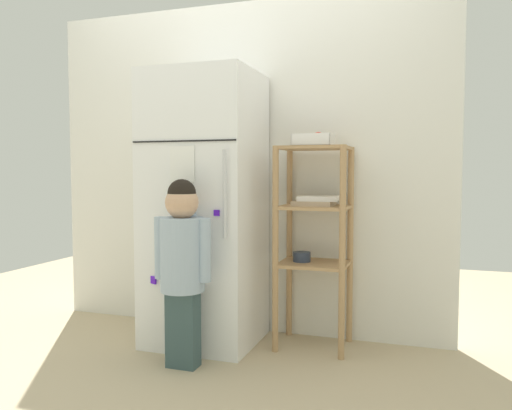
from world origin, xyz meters
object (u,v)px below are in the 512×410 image
at_px(refrigerator, 205,209).
at_px(child_standing, 183,254).
at_px(pantry_shelf_unit, 314,223).
at_px(fruit_bin, 315,141).

xyz_separation_m(refrigerator, child_standing, (0.06, -0.42, -0.21)).
bearing_deg(child_standing, pantry_shelf_unit, 41.99).
distance_m(refrigerator, fruit_bin, 0.78).
bearing_deg(refrigerator, child_standing, -82.12).
height_order(refrigerator, fruit_bin, refrigerator).
bearing_deg(refrigerator, pantry_shelf_unit, 10.02).
xyz_separation_m(pantry_shelf_unit, fruit_bin, (0.01, -0.03, 0.48)).
bearing_deg(pantry_shelf_unit, refrigerator, -169.98).
xyz_separation_m(child_standing, fruit_bin, (0.61, 0.51, 0.62)).
bearing_deg(refrigerator, fruit_bin, 7.65).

